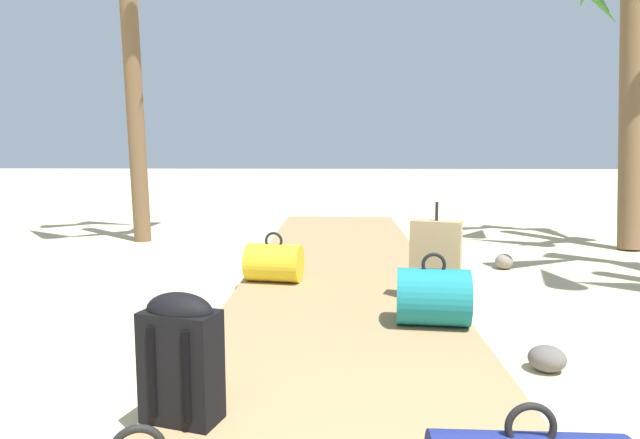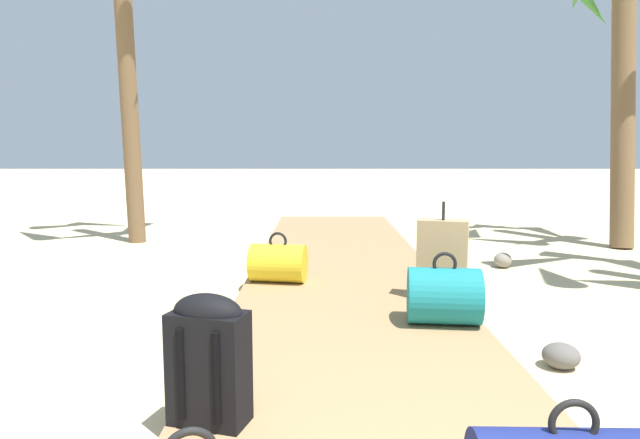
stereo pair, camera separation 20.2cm
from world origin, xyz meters
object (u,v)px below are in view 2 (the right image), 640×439
object	(u,v)px
duffel_bag_teal	(442,296)
duffel_bag_yellow	(277,263)
suitcase_tan	(441,260)
backpack_black	(207,356)

from	to	relation	value
duffel_bag_teal	duffel_bag_yellow	distance (m)	1.72
suitcase_tan	duffel_bag_teal	xyz separation A→B (m)	(-0.12, -0.62, -0.12)
backpack_black	duffel_bag_yellow	bearing A→B (deg)	87.65
backpack_black	duffel_bag_teal	distance (m)	1.93
backpack_black	duffel_bag_teal	xyz separation A→B (m)	(1.32, 1.40, -0.11)
suitcase_tan	backpack_black	bearing A→B (deg)	-125.43
duffel_bag_yellow	backpack_black	bearing A→B (deg)	-92.35
backpack_black	suitcase_tan	world-z (taller)	suitcase_tan
backpack_black	duffel_bag_yellow	distance (m)	2.62
suitcase_tan	duffel_bag_teal	bearing A→B (deg)	-100.78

